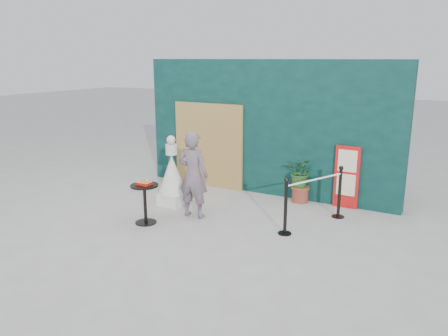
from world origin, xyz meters
TOP-DOWN VIEW (x-y plane):
  - ground at (0.00, 0.00)m, footprint 60.00×60.00m
  - back_wall at (0.00, 3.15)m, footprint 6.00×0.30m
  - bamboo_fence at (-1.40, 2.94)m, footprint 1.80×0.08m
  - woman at (-0.56, 0.98)m, footprint 0.65×0.46m
  - menu_board at (1.90, 2.95)m, footprint 0.50×0.07m
  - statue at (-1.32, 1.35)m, footprint 0.58×0.58m
  - cafe_table at (-1.15, 0.24)m, footprint 0.52×0.52m
  - food_basket at (-1.15, 0.25)m, footprint 0.26×0.19m
  - planter at (0.96, 2.86)m, footprint 0.58×0.50m
  - stanchion_barrier at (1.63, 1.67)m, footprint 0.84×1.54m

SIDE VIEW (x-z plane):
  - ground at x=0.00m, z-range 0.00..0.00m
  - stanchion_barrier at x=1.63m, z-range -0.02..1.01m
  - cafe_table at x=-1.15m, z-range 0.12..0.87m
  - planter at x=0.96m, z-range 0.08..1.07m
  - statue at x=-1.32m, z-range -0.14..1.35m
  - menu_board at x=1.90m, z-range 0.00..1.30m
  - food_basket at x=-1.15m, z-range 0.73..0.84m
  - woman at x=-0.56m, z-range 0.00..1.69m
  - bamboo_fence at x=-1.40m, z-range 0.00..2.00m
  - back_wall at x=0.00m, z-range 0.00..3.00m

